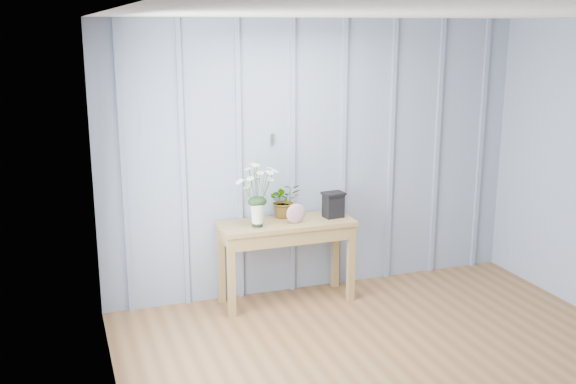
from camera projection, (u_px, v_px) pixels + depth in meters
name	position (u px, v px, depth m)	size (l,w,h in m)	color
room_shell	(388.00, 90.00, 4.79)	(4.00, 4.50, 2.50)	#8997AE
sideboard	(286.00, 234.00, 5.98)	(1.20, 0.45, 0.75)	olive
daisy_vase	(257.00, 186.00, 5.71)	(0.41, 0.31, 0.58)	black
spider_plant	(284.00, 200.00, 6.05)	(0.28, 0.25, 0.31)	black
felt_disc_vessel	(296.00, 213.00, 5.87)	(0.18, 0.05, 0.18)	#814061
carved_box	(333.00, 204.00, 6.05)	(0.21, 0.17, 0.23)	black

